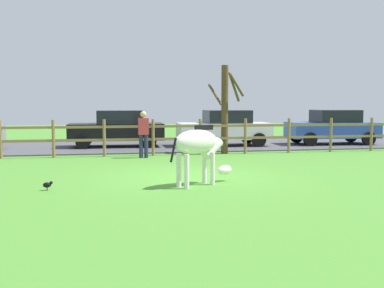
{
  "coord_description": "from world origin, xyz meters",
  "views": [
    {
      "loc": [
        -2.17,
        -11.7,
        1.93
      ],
      "look_at": [
        0.15,
        0.5,
        0.81
      ],
      "focal_mm": 42.92,
      "sensor_mm": 36.0,
      "label": 1
    }
  ],
  "objects_px": {
    "bare_tree": "(225,107)",
    "visitor_near_fence": "(143,132)",
    "parked_car_black": "(117,128)",
    "parked_car_white": "(224,128)",
    "crow_on_grass": "(48,185)",
    "parked_car_blue": "(333,127)",
    "zebra": "(199,146)"
  },
  "relations": [
    {
      "from": "parked_car_blue",
      "to": "visitor_near_fence",
      "type": "relative_size",
      "value": 2.5
    },
    {
      "from": "bare_tree",
      "to": "visitor_near_fence",
      "type": "xyz_separation_m",
      "value": [
        -3.17,
        -0.83,
        -0.86
      ]
    },
    {
      "from": "parked_car_black",
      "to": "parked_car_white",
      "type": "xyz_separation_m",
      "value": [
        4.64,
        -0.42,
        0.0
      ]
    },
    {
      "from": "parked_car_blue",
      "to": "crow_on_grass",
      "type": "bearing_deg",
      "value": -142.16
    },
    {
      "from": "zebra",
      "to": "parked_car_blue",
      "type": "distance_m",
      "value": 12.05
    },
    {
      "from": "zebra",
      "to": "visitor_near_fence",
      "type": "bearing_deg",
      "value": 98.19
    },
    {
      "from": "visitor_near_fence",
      "to": "parked_car_black",
      "type": "bearing_deg",
      "value": 101.69
    },
    {
      "from": "crow_on_grass",
      "to": "parked_car_white",
      "type": "relative_size",
      "value": 0.05
    },
    {
      "from": "zebra",
      "to": "parked_car_white",
      "type": "distance_m",
      "value": 9.61
    },
    {
      "from": "crow_on_grass",
      "to": "parked_car_blue",
      "type": "relative_size",
      "value": 0.05
    },
    {
      "from": "bare_tree",
      "to": "crow_on_grass",
      "type": "bearing_deg",
      "value": -131.7
    },
    {
      "from": "crow_on_grass",
      "to": "bare_tree",
      "type": "bearing_deg",
      "value": 48.3
    },
    {
      "from": "crow_on_grass",
      "to": "parked_car_black",
      "type": "height_order",
      "value": "parked_car_black"
    },
    {
      "from": "zebra",
      "to": "crow_on_grass",
      "type": "height_order",
      "value": "zebra"
    },
    {
      "from": "zebra",
      "to": "crow_on_grass",
      "type": "distance_m",
      "value": 3.5
    },
    {
      "from": "bare_tree",
      "to": "visitor_near_fence",
      "type": "height_order",
      "value": "bare_tree"
    },
    {
      "from": "parked_car_white",
      "to": "visitor_near_fence",
      "type": "relative_size",
      "value": 2.45
    },
    {
      "from": "parked_car_blue",
      "to": "parked_car_white",
      "type": "relative_size",
      "value": 1.02
    },
    {
      "from": "parked_car_blue",
      "to": "parked_car_black",
      "type": "height_order",
      "value": "same"
    },
    {
      "from": "parked_car_black",
      "to": "visitor_near_fence",
      "type": "height_order",
      "value": "visitor_near_fence"
    },
    {
      "from": "parked_car_blue",
      "to": "visitor_near_fence",
      "type": "bearing_deg",
      "value": -159.71
    },
    {
      "from": "bare_tree",
      "to": "parked_car_black",
      "type": "distance_m",
      "value": 5.1
    },
    {
      "from": "zebra",
      "to": "crow_on_grass",
      "type": "xyz_separation_m",
      "value": [
        -3.4,
        0.02,
        -0.8
      ]
    },
    {
      "from": "bare_tree",
      "to": "visitor_near_fence",
      "type": "relative_size",
      "value": 2.04
    },
    {
      "from": "visitor_near_fence",
      "to": "crow_on_grass",
      "type": "bearing_deg",
      "value": -114.69
    },
    {
      "from": "parked_car_black",
      "to": "visitor_near_fence",
      "type": "bearing_deg",
      "value": -78.31
    },
    {
      "from": "zebra",
      "to": "parked_car_white",
      "type": "height_order",
      "value": "parked_car_white"
    },
    {
      "from": "bare_tree",
      "to": "visitor_near_fence",
      "type": "bearing_deg",
      "value": -165.28
    },
    {
      "from": "bare_tree",
      "to": "crow_on_grass",
      "type": "xyz_separation_m",
      "value": [
        -5.76,
        -6.47,
        -1.64
      ]
    },
    {
      "from": "bare_tree",
      "to": "zebra",
      "type": "bearing_deg",
      "value": -109.97
    },
    {
      "from": "crow_on_grass",
      "to": "parked_car_black",
      "type": "bearing_deg",
      "value": 79.38
    },
    {
      "from": "bare_tree",
      "to": "parked_car_blue",
      "type": "bearing_deg",
      "value": 23.21
    }
  ]
}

